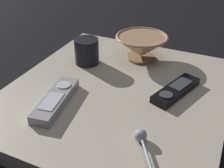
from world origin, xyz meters
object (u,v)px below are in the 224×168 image
coffee_mug (87,51)px  teaspoon (142,138)px  tv_remote_far (56,100)px  cereal_bowl (141,46)px  tv_remote_near (176,90)px

coffee_mug → teaspoon: size_ratio=0.69×
teaspoon → tv_remote_far: (-0.24, 0.04, -0.00)m
cereal_bowl → coffee_mug: 0.18m
coffee_mug → tv_remote_near: coffee_mug is taller
teaspoon → tv_remote_near: 0.22m
cereal_bowl → teaspoon: size_ratio=1.46×
cereal_bowl → tv_remote_far: bearing=-108.2°
cereal_bowl → teaspoon: cereal_bowl is taller
cereal_bowl → tv_remote_near: (0.16, -0.16, -0.03)m
coffee_mug → cereal_bowl: bearing=34.8°
cereal_bowl → coffee_mug: (-0.15, -0.10, -0.00)m
coffee_mug → tv_remote_near: size_ratio=0.46×
coffee_mug → tv_remote_near: bearing=-10.3°
coffee_mug → teaspoon: bearing=-44.2°
teaspoon → tv_remote_far: size_ratio=0.60×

